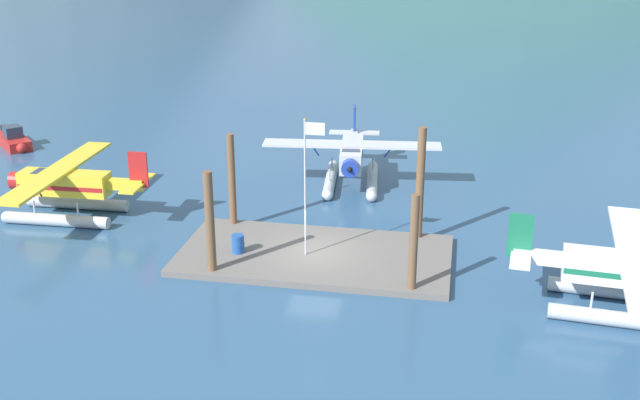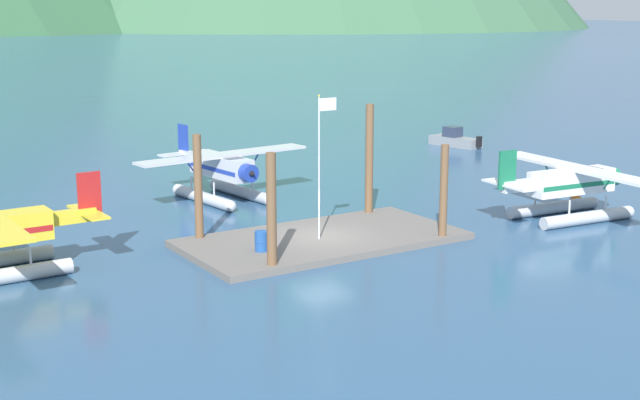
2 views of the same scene
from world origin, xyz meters
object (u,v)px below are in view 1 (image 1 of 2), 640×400
Objects in this scene: fuel_drum at (238,244)px; seaplane_yellow_port_fwd at (65,189)px; boat_red_open_west at (13,140)px; flagpole at (308,173)px; seaplane_silver_bow_centre at (352,160)px; seaplane_white_stbd_aft at (625,277)px.

seaplane_yellow_port_fwd is (-10.47, 3.37, 0.84)m from fuel_drum.
seaplane_yellow_port_fwd is 15.62m from boat_red_open_west.
flagpole is 14.34m from seaplane_yellow_port_fwd.
seaplane_silver_bow_centre is at bearing -8.73° from boat_red_open_west.
seaplane_silver_bow_centre reaches higher than fuel_drum.
fuel_drum is 16.91m from seaplane_white_stbd_aft.
seaplane_white_stbd_aft reaches higher than fuel_drum.
flagpole reaches higher than boat_red_open_west.
fuel_drum is 0.08× the size of seaplane_white_stbd_aft.
seaplane_white_stbd_aft reaches higher than boat_red_open_west.
seaplane_silver_bow_centre reaches higher than boat_red_open_west.
seaplane_white_stbd_aft is (13.48, -2.52, -2.76)m from flagpole.
seaplane_yellow_port_fwd reaches higher than boat_red_open_west.
boat_red_open_west is at bearing 143.99° from fuel_drum.
fuel_drum is 0.22× the size of boat_red_open_west.
seaplane_yellow_port_fwd is (-13.75, 3.03, -2.76)m from flagpole.
seaplane_yellow_port_fwd is at bearing 168.48° from seaplane_white_stbd_aft.
seaplane_white_stbd_aft is 1.00× the size of seaplane_yellow_port_fwd.
seaplane_silver_bow_centre is 16.25m from seaplane_yellow_port_fwd.
fuel_drum is at bearing -36.01° from boat_red_open_west.
seaplane_silver_bow_centre and seaplane_yellow_port_fwd have the same top height.
boat_red_open_west is (-10.28, 11.71, -1.09)m from seaplane_yellow_port_fwd.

